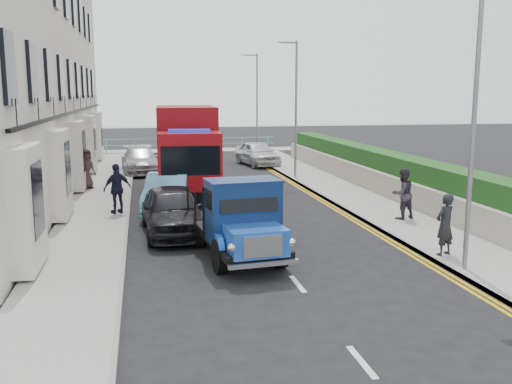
% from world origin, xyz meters
% --- Properties ---
extents(ground, '(120.00, 120.00, 0.00)m').
position_xyz_m(ground, '(0.00, 0.00, 0.00)').
color(ground, black).
rests_on(ground, ground).
extents(pavement_west, '(2.40, 38.00, 0.12)m').
position_xyz_m(pavement_west, '(-5.20, 9.00, 0.06)').
color(pavement_west, gray).
rests_on(pavement_west, ground).
extents(pavement_east, '(2.60, 38.00, 0.12)m').
position_xyz_m(pavement_east, '(5.30, 9.00, 0.06)').
color(pavement_east, gray).
rests_on(pavement_east, ground).
extents(promenade, '(30.00, 2.50, 0.12)m').
position_xyz_m(promenade, '(0.00, 29.00, 0.06)').
color(promenade, gray).
rests_on(promenade, ground).
extents(sea_plane, '(120.00, 120.00, 0.00)m').
position_xyz_m(sea_plane, '(0.00, 60.00, 0.00)').
color(sea_plane, slate).
rests_on(sea_plane, ground).
extents(garden_east, '(1.45, 28.00, 1.75)m').
position_xyz_m(garden_east, '(7.21, 9.00, 0.90)').
color(garden_east, '#B2AD9E').
rests_on(garden_east, ground).
extents(seafront_railing, '(13.00, 0.08, 1.11)m').
position_xyz_m(seafront_railing, '(0.00, 28.20, 0.58)').
color(seafront_railing, '#59B2A5').
rests_on(seafront_railing, ground).
extents(lamp_near, '(1.23, 0.18, 7.00)m').
position_xyz_m(lamp_near, '(4.18, -2.00, 4.00)').
color(lamp_near, slate).
rests_on(lamp_near, ground).
extents(lamp_mid, '(1.23, 0.18, 7.00)m').
position_xyz_m(lamp_mid, '(4.18, 14.00, 4.00)').
color(lamp_mid, slate).
rests_on(lamp_mid, ground).
extents(lamp_far, '(1.23, 0.18, 7.00)m').
position_xyz_m(lamp_far, '(4.18, 24.00, 4.00)').
color(lamp_far, slate).
rests_on(lamp_far, ground).
extents(bedford_lorry, '(2.31, 4.81, 2.20)m').
position_xyz_m(bedford_lorry, '(-0.98, 0.04, 1.01)').
color(bedford_lorry, black).
rests_on(bedford_lorry, ground).
extents(red_lorry, '(2.79, 7.42, 3.83)m').
position_xyz_m(red_lorry, '(-1.53, 10.81, 2.04)').
color(red_lorry, black).
rests_on(red_lorry, ground).
extents(parked_car_front, '(2.02, 4.57, 1.53)m').
position_xyz_m(parked_car_front, '(-2.60, 3.49, 0.77)').
color(parked_car_front, black).
rests_on(parked_car_front, ground).
extents(parked_car_mid, '(2.10, 4.50, 1.43)m').
position_xyz_m(parked_car_mid, '(-2.60, 7.00, 0.71)').
color(parked_car_mid, '#5FA3CC').
rests_on(parked_car_mid, ground).
extents(parked_car_rear, '(2.27, 4.95, 1.40)m').
position_xyz_m(parked_car_rear, '(-3.60, 18.00, 0.70)').
color(parked_car_rear, '#9F9FA3').
rests_on(parked_car_rear, ground).
extents(seafront_car_left, '(3.70, 5.71, 1.46)m').
position_xyz_m(seafront_car_left, '(-0.50, 25.63, 0.73)').
color(seafront_car_left, black).
rests_on(seafront_car_left, ground).
extents(seafront_car_right, '(2.47, 4.58, 1.48)m').
position_xyz_m(seafront_car_right, '(3.50, 20.00, 0.74)').
color(seafront_car_right, silver).
rests_on(seafront_car_right, ground).
extents(pedestrian_east_near, '(0.72, 0.61, 1.68)m').
position_xyz_m(pedestrian_east_near, '(4.40, -0.80, 0.96)').
color(pedestrian_east_near, black).
rests_on(pedestrian_east_near, pavement_east).
extents(pedestrian_east_far, '(0.99, 0.86, 1.77)m').
position_xyz_m(pedestrian_east_far, '(5.29, 3.61, 1.00)').
color(pedestrian_east_far, '#2F2A33').
rests_on(pedestrian_east_far, pavement_east).
extents(pedestrian_west_near, '(1.14, 0.90, 1.81)m').
position_xyz_m(pedestrian_west_near, '(-4.40, 6.50, 1.02)').
color(pedestrian_west_near, black).
rests_on(pedestrian_west_near, pavement_west).
extents(pedestrian_west_far, '(1.05, 1.03, 1.82)m').
position_xyz_m(pedestrian_west_far, '(-6.00, 12.29, 1.03)').
color(pedestrian_west_far, '#382929').
rests_on(pedestrian_west_far, pavement_west).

